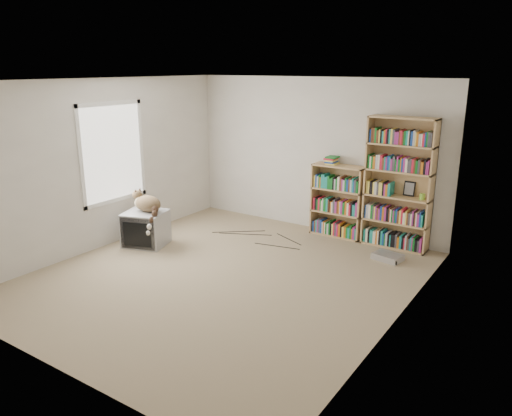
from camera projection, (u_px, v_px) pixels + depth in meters
The scene contains 17 objects.
floor at pixel (225, 277), 6.54m from camera, with size 4.50×5.00×0.01m, color tan.
wall_back at pixel (315, 155), 8.20m from camera, with size 4.50×0.02×2.50m, color silver.
wall_front at pixel (43, 241), 4.20m from camera, with size 4.50×0.02×2.50m, color silver.
wall_left at pixel (102, 165), 7.40m from camera, with size 0.02×5.00×2.50m, color silver.
wall_right at pixel (402, 213), 5.00m from camera, with size 0.02×5.00×2.50m, color silver.
ceiling at pixel (221, 80), 5.85m from camera, with size 4.50×5.00×0.02m, color white.
window at pixel (113, 153), 7.51m from camera, with size 0.02×1.22×1.52m, color white.
crt_tv at pixel (146, 228), 7.65m from camera, with size 0.75×0.71×0.53m.
cat at pixel (148, 207), 7.53m from camera, with size 0.66×0.50×0.54m.
bookcase_tall at pixel (399, 187), 7.39m from camera, with size 0.98×0.30×1.97m.
bookcase_short at pixel (338, 204), 8.01m from camera, with size 0.84×0.30×1.16m.
book_stack at pixel (332, 160), 7.89m from camera, with size 0.18×0.23×0.13m, color red.
green_mug at pixel (423, 196), 7.20m from camera, with size 0.08×0.08×0.09m, color #84CA39.
framed_print at pixel (409, 189), 7.39m from camera, with size 0.17×0.01×0.22m, color black.
dvd_player at pixel (388, 257), 7.10m from camera, with size 0.39×0.28×0.09m, color silver.
wall_outlet at pixel (140, 214), 8.17m from camera, with size 0.01×0.08×0.13m, color silver.
floor_cables at pixel (264, 239), 7.94m from camera, with size 1.20×0.70×0.01m, color black, non-canonical shape.
Camera 1 is at (3.69, -4.80, 2.67)m, focal length 35.00 mm.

